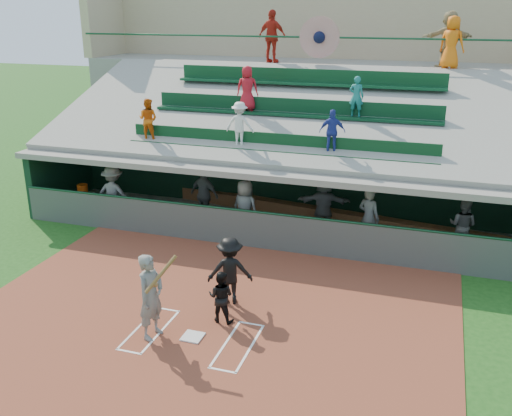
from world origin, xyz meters
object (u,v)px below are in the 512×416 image
(batter_at_plate, at_px, (151,296))
(catcher, at_px, (221,297))
(home_plate, at_px, (193,337))
(white_table, at_px, (83,203))
(water_cooler, at_px, (83,190))

(batter_at_plate, height_order, catcher, batter_at_plate)
(batter_at_plate, bearing_deg, home_plate, 13.37)
(batter_at_plate, xyz_separation_m, white_table, (-5.93, 6.26, -0.62))
(catcher, xyz_separation_m, white_table, (-7.09, 5.23, -0.27))
(catcher, height_order, water_cooler, catcher)
(batter_at_plate, relative_size, catcher, 1.62)
(home_plate, relative_size, water_cooler, 1.21)
(catcher, relative_size, white_table, 1.69)
(white_table, xyz_separation_m, water_cooler, (0.06, -0.03, 0.49))
(home_plate, bearing_deg, white_table, 138.11)
(home_plate, height_order, batter_at_plate, batter_at_plate)
(white_table, distance_m, water_cooler, 0.49)
(batter_at_plate, xyz_separation_m, catcher, (1.16, 1.03, -0.34))
(home_plate, bearing_deg, water_cooler, 137.99)
(home_plate, relative_size, batter_at_plate, 0.22)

